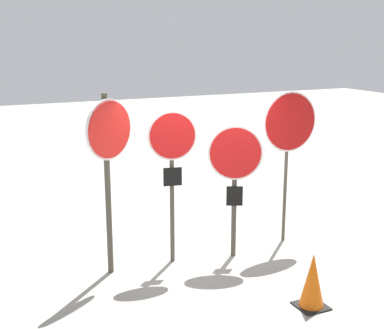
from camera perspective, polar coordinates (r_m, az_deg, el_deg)
ground_plane at (r=8.51m, az=0.66°, el=-9.39°), size 40.00×40.00×0.00m
stop_sign_0 at (r=7.36m, az=-8.87°, el=1.52°), size 0.75×0.43×2.58m
stop_sign_1 at (r=7.67m, az=-2.12°, el=1.18°), size 0.71×0.18×2.30m
stop_sign_2 at (r=7.93m, az=4.61°, el=-0.22°), size 0.75×0.37×2.05m
stop_sign_3 at (r=8.58m, az=10.35°, el=3.69°), size 0.96×0.12×2.48m
traffic_cone_0 at (r=6.97m, az=12.73°, el=-12.00°), size 0.38×0.38×0.72m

